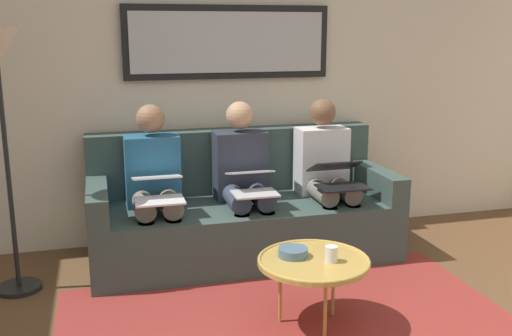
% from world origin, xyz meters
% --- Properties ---
extents(wall_rear, '(6.00, 0.12, 2.60)m').
position_xyz_m(wall_rear, '(0.00, -2.60, 1.30)').
color(wall_rear, beige).
rests_on(wall_rear, ground_plane).
extents(area_rug, '(2.60, 1.80, 0.01)m').
position_xyz_m(area_rug, '(0.00, -0.85, 0.00)').
color(area_rug, maroon).
rests_on(area_rug, ground_plane).
extents(couch, '(2.20, 0.90, 0.90)m').
position_xyz_m(couch, '(0.00, -2.12, 0.31)').
color(couch, '#384C47').
rests_on(couch, ground_plane).
extents(framed_mirror, '(1.59, 0.05, 0.55)m').
position_xyz_m(framed_mirror, '(0.00, -2.51, 1.55)').
color(framed_mirror, black).
extents(coffee_table, '(0.63, 0.63, 0.41)m').
position_xyz_m(coffee_table, '(-0.11, -0.90, 0.39)').
color(coffee_table, tan).
rests_on(coffee_table, ground_plane).
extents(cup, '(0.07, 0.07, 0.09)m').
position_xyz_m(cup, '(-0.20, -0.85, 0.45)').
color(cup, silver).
rests_on(cup, coffee_table).
extents(bowl, '(0.17, 0.17, 0.05)m').
position_xyz_m(bowl, '(-0.02, -0.98, 0.43)').
color(bowl, slate).
rests_on(bowl, coffee_table).
extents(person_left, '(0.38, 0.58, 1.14)m').
position_xyz_m(person_left, '(-0.64, -2.05, 0.61)').
color(person_left, silver).
rests_on(person_left, couch).
extents(laptop_black, '(0.35, 0.39, 0.17)m').
position_xyz_m(laptop_black, '(-0.64, -1.82, 0.63)').
color(laptop_black, black).
extents(person_middle, '(0.38, 0.58, 1.14)m').
position_xyz_m(person_middle, '(0.00, -2.05, 0.61)').
color(person_middle, '#2D3342').
rests_on(person_middle, couch).
extents(laptop_silver, '(0.30, 0.36, 0.15)m').
position_xyz_m(laptop_silver, '(0.00, -1.81, 0.63)').
color(laptop_silver, silver).
extents(person_right, '(0.38, 0.58, 1.14)m').
position_xyz_m(person_right, '(0.64, -2.05, 0.61)').
color(person_right, '#235B84').
rests_on(person_right, couch).
extents(laptop_white, '(0.32, 0.37, 0.16)m').
position_xyz_m(laptop_white, '(0.64, -1.81, 0.63)').
color(laptop_white, white).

